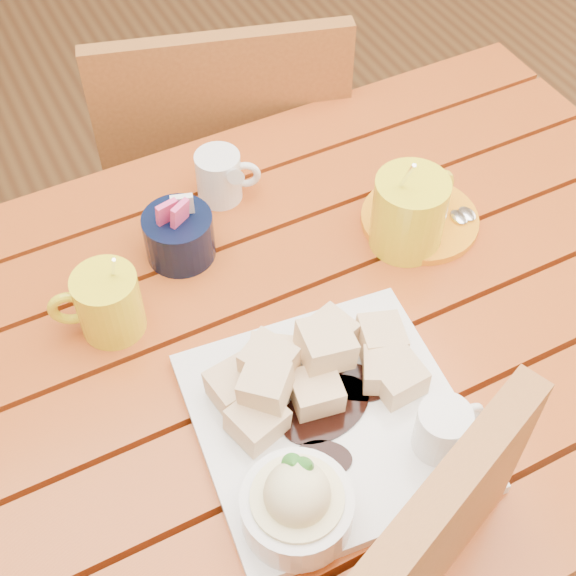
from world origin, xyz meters
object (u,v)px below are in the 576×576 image
orange_saucer (421,219)px  dessert_plate (323,427)px  chair_far (224,181)px  table (301,376)px  coffee_mug_right (410,211)px  coffee_mug_left (107,303)px

orange_saucer → dessert_plate: bearing=-140.2°
orange_saucer → chair_far: size_ratio=0.19×
table → coffee_mug_right: size_ratio=7.32×
coffee_mug_right → chair_far: 0.58m
orange_saucer → table: bearing=-159.1°
coffee_mug_right → orange_saucer: coffee_mug_right is taller
table → dessert_plate: dessert_plate is taller
orange_saucer → chair_far: chair_far is taller
coffee_mug_right → orange_saucer: size_ratio=1.00×
dessert_plate → coffee_mug_right: 0.34m
dessert_plate → orange_saucer: size_ratio=1.97×
coffee_mug_right → dessert_plate: bearing=-155.8°
coffee_mug_left → orange_saucer: coffee_mug_left is taller
dessert_plate → orange_saucer: (0.29, 0.24, -0.03)m
coffee_mug_right → table: bearing=-177.6°
chair_far → orange_saucer: bearing=119.5°
table → orange_saucer: 0.28m
coffee_mug_left → coffee_mug_right: 0.41m
coffee_mug_left → dessert_plate: bearing=-42.1°
orange_saucer → chair_far: 0.55m
chair_far → dessert_plate: bearing=92.0°
table → coffee_mug_right: bearing=19.4°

